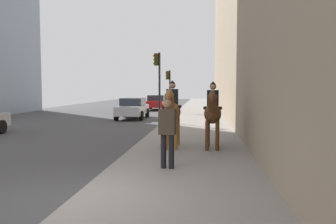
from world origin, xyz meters
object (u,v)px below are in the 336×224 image
(mounted_horse_far, at_px, (213,112))
(traffic_light_near_curb, at_px, (158,77))
(traffic_light_far_curb, at_px, (169,85))
(pedestrian_greeting, at_px, (167,129))
(car_near_lane, at_px, (133,108))
(car_mid_lane, at_px, (157,102))
(mounted_horse_near, at_px, (172,111))

(mounted_horse_far, relative_size, traffic_light_near_curb, 0.53)
(traffic_light_far_curb, bearing_deg, pedestrian_greeting, -174.14)
(car_near_lane, height_order, car_mid_lane, same)
(pedestrian_greeting, bearing_deg, car_near_lane, 22.78)
(mounted_horse_far, relative_size, traffic_light_far_curb, 0.62)
(mounted_horse_far, xyz_separation_m, traffic_light_far_curb, (16.75, 3.19, 1.10))
(traffic_light_near_curb, bearing_deg, car_near_lane, 35.36)
(traffic_light_near_curb, bearing_deg, traffic_light_far_curb, 1.55)
(mounted_horse_near, height_order, mounted_horse_far, mounted_horse_near)
(pedestrian_greeting, bearing_deg, traffic_light_near_curb, 16.33)
(mounted_horse_near, relative_size, car_mid_lane, 0.52)
(traffic_light_near_curb, bearing_deg, pedestrian_greeting, -171.09)
(mounted_horse_near, height_order, pedestrian_greeting, mounted_horse_near)
(car_near_lane, bearing_deg, traffic_light_far_curb, 157.50)
(mounted_horse_near, relative_size, traffic_light_far_curb, 0.63)
(mounted_horse_near, distance_m, traffic_light_near_curb, 8.78)
(mounted_horse_near, distance_m, traffic_light_far_curb, 16.80)
(traffic_light_near_curb, xyz_separation_m, traffic_light_far_curb, (8.16, 0.22, -0.38))
(car_mid_lane, relative_size, traffic_light_far_curb, 1.20)
(pedestrian_greeting, distance_m, car_mid_lane, 24.43)
(pedestrian_greeting, distance_m, traffic_light_far_curb, 19.75)
(car_near_lane, relative_size, traffic_light_far_curb, 1.18)
(mounted_horse_far, height_order, car_near_lane, mounted_horse_far)
(car_mid_lane, bearing_deg, car_near_lane, 0.80)
(mounted_horse_near, distance_m, car_mid_lane, 21.51)
(pedestrian_greeting, bearing_deg, mounted_horse_far, -15.01)
(pedestrian_greeting, xyz_separation_m, car_near_lane, (14.54, 3.99, -0.34))
(mounted_horse_far, xyz_separation_m, car_mid_lane, (21.30, 4.83, -0.57))
(car_near_lane, bearing_deg, mounted_horse_near, 17.10)
(pedestrian_greeting, xyz_separation_m, traffic_light_near_curb, (11.44, 1.79, 1.70))
(traffic_light_near_curb, bearing_deg, mounted_horse_far, -160.90)
(mounted_horse_far, height_order, pedestrian_greeting, mounted_horse_far)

